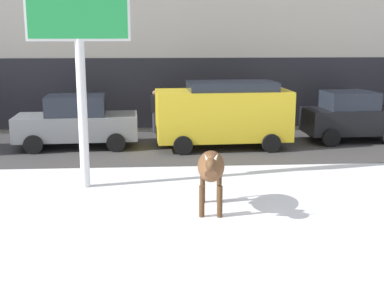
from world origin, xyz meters
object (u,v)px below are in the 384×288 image
at_px(billboard, 78,17).
at_px(pedestrian_near_billboard, 155,111).
at_px(pedestrian_by_cars, 356,110).
at_px(car_grey_sedan, 77,122).
at_px(cow_brown, 211,168).
at_px(car_yellow_van, 224,113).
at_px(car_black_hatchback, 351,117).

bearing_deg(billboard, pedestrian_near_billboard, 76.32).
xyz_separation_m(billboard, pedestrian_by_cars, (10.08, 7.37, -3.43)).
relative_size(car_grey_sedan, pedestrian_near_billboard, 2.48).
bearing_deg(cow_brown, car_grey_sedan, 120.16).
relative_size(pedestrian_near_billboard, pedestrian_by_cars, 1.00).
bearing_deg(cow_brown, pedestrian_near_billboard, 97.78).
height_order(car_yellow_van, pedestrian_near_billboard, car_yellow_van).
distance_m(cow_brown, pedestrian_near_billboard, 9.52).
relative_size(billboard, car_yellow_van, 1.18).
relative_size(car_yellow_van, pedestrian_near_billboard, 2.71).
xyz_separation_m(pedestrian_near_billboard, pedestrian_by_cars, (8.29, 0.00, 0.00)).
distance_m(car_black_hatchback, pedestrian_by_cars, 2.31).
distance_m(billboard, pedestrian_by_cars, 12.95).
height_order(cow_brown, billboard, billboard).
bearing_deg(pedestrian_near_billboard, pedestrian_by_cars, 0.00).
bearing_deg(pedestrian_near_billboard, car_black_hatchback, -15.92).
distance_m(pedestrian_near_billboard, pedestrian_by_cars, 8.29).
height_order(billboard, pedestrian_near_billboard, billboard).
bearing_deg(billboard, pedestrian_by_cars, 36.18).
bearing_deg(car_yellow_van, pedestrian_by_cars, 26.18).
xyz_separation_m(cow_brown, pedestrian_near_billboard, (-1.29, 9.43, -0.11)).
bearing_deg(car_black_hatchback, cow_brown, -129.21).
relative_size(cow_brown, car_yellow_van, 0.41).
xyz_separation_m(car_grey_sedan, car_black_hatchback, (10.02, 0.43, 0.02)).
distance_m(car_grey_sedan, pedestrian_near_billboard, 3.71).
bearing_deg(car_yellow_van, car_grey_sedan, 175.65).
height_order(billboard, car_black_hatchback, billboard).
distance_m(car_yellow_van, pedestrian_by_cars, 6.58).
height_order(pedestrian_near_billboard, pedestrian_by_cars, same).
bearing_deg(pedestrian_by_cars, cow_brown, -126.58).
distance_m(cow_brown, car_grey_sedan, 8.01).
height_order(billboard, pedestrian_by_cars, billboard).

